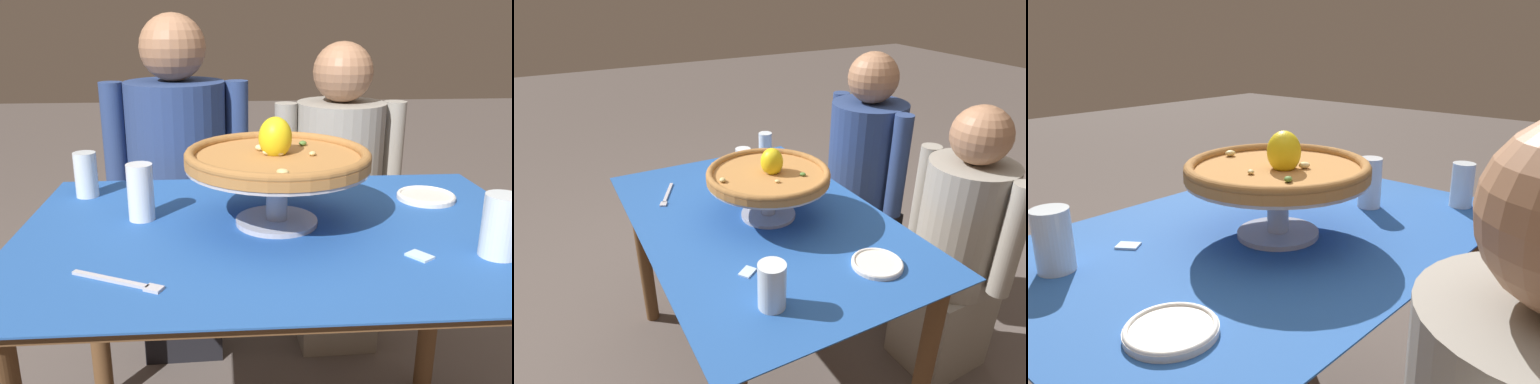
% 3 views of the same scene
% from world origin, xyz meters
% --- Properties ---
extents(dining_table, '(1.22, 0.84, 0.74)m').
position_xyz_m(dining_table, '(0.00, 0.00, 0.63)').
color(dining_table, brown).
rests_on(dining_table, ground).
extents(pizza_stand, '(0.42, 0.42, 0.15)m').
position_xyz_m(pizza_stand, '(-0.01, 0.03, 0.84)').
color(pizza_stand, '#B7B7C1').
rests_on(pizza_stand, dining_table).
extents(pizza, '(0.43, 0.43, 0.11)m').
position_xyz_m(pizza, '(-0.01, 0.03, 0.91)').
color(pizza, '#AD753D').
rests_on(pizza, pizza_stand).
extents(water_glass_side_left, '(0.06, 0.06, 0.14)m').
position_xyz_m(water_glass_side_left, '(-0.33, 0.08, 0.80)').
color(water_glass_side_left, white).
rests_on(water_glass_side_left, dining_table).
extents(water_glass_front_right, '(0.08, 0.08, 0.13)m').
position_xyz_m(water_glass_front_right, '(0.43, -0.18, 0.80)').
color(water_glass_front_right, silver).
rests_on(water_glass_front_right, dining_table).
extents(water_glass_back_left, '(0.06, 0.06, 0.12)m').
position_xyz_m(water_glass_back_left, '(-0.51, 0.28, 0.79)').
color(water_glass_back_left, silver).
rests_on(water_glass_back_left, dining_table).
extents(side_plate, '(0.15, 0.15, 0.02)m').
position_xyz_m(side_plate, '(0.41, 0.18, 0.75)').
color(side_plate, silver).
rests_on(side_plate, dining_table).
extents(dinner_fork, '(0.18, 0.10, 0.01)m').
position_xyz_m(dinner_fork, '(-0.33, -0.25, 0.74)').
color(dinner_fork, '#B7B7C1').
rests_on(dinner_fork, dining_table).
extents(sugar_packet, '(0.06, 0.06, 0.00)m').
position_xyz_m(sugar_packet, '(0.26, -0.18, 0.74)').
color(sugar_packet, silver).
rests_on(sugar_packet, dining_table).
extents(diner_left, '(0.50, 0.35, 1.23)m').
position_xyz_m(diner_left, '(-0.29, 0.70, 0.60)').
color(diner_left, black).
rests_on(diner_left, ground).
extents(diner_right, '(0.47, 0.33, 1.14)m').
position_xyz_m(diner_right, '(0.29, 0.70, 0.54)').
color(diner_right, gray).
rests_on(diner_right, ground).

